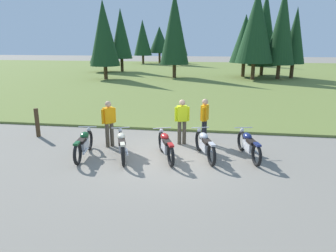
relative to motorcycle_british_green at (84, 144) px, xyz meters
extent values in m
plane|color=gray|center=(2.65, 0.35, -0.44)|extent=(140.00, 140.00, 0.00)
cube|color=olive|center=(2.65, 25.47, -0.39)|extent=(80.00, 44.00, 0.10)
cylinder|color=#47331E|center=(10.08, 22.84, 0.31)|extent=(0.36, 0.36, 1.49)
cone|color=#193D1E|center=(10.08, 22.84, 4.58)|extent=(2.75, 2.75, 7.04)
cylinder|color=#47331E|center=(-7.77, 41.74, 0.27)|extent=(0.36, 0.36, 1.42)
cone|color=#193D1E|center=(-7.77, 41.74, 3.76)|extent=(2.88, 2.88, 5.56)
cylinder|color=#47331E|center=(-6.41, 20.12, 0.26)|extent=(0.36, 0.36, 1.39)
cone|color=#193D1E|center=(-6.41, 20.12, 3.96)|extent=(2.84, 2.84, 6.02)
cylinder|color=#47331E|center=(-1.53, 39.34, 0.34)|extent=(0.36, 0.36, 1.56)
cone|color=#193D1E|center=(-1.53, 39.34, 3.36)|extent=(2.47, 2.47, 4.48)
cylinder|color=#47331E|center=(-0.06, 22.60, 0.28)|extent=(0.36, 0.36, 1.44)
cone|color=#193D1E|center=(-0.06, 22.60, 4.48)|extent=(2.88, 2.88, 6.95)
cylinder|color=#47331E|center=(7.61, 22.04, 0.40)|extent=(0.36, 0.36, 1.68)
cone|color=#193D1E|center=(7.61, 22.04, 4.54)|extent=(3.55, 3.55, 6.60)
cylinder|color=#47331E|center=(-7.23, 28.26, 0.38)|extent=(0.36, 0.36, 1.64)
cone|color=#193D1E|center=(-7.23, 28.26, 4.09)|extent=(2.58, 2.58, 5.78)
cylinder|color=#47331E|center=(9.13, 39.46, 0.33)|extent=(0.36, 0.36, 1.54)
cone|color=#193D1E|center=(9.13, 39.46, 3.49)|extent=(2.33, 2.33, 4.77)
cylinder|color=#47331E|center=(8.94, 26.12, 0.13)|extent=(0.36, 0.36, 1.13)
cone|color=#193D1E|center=(8.94, 26.12, 4.40)|extent=(3.11, 3.11, 7.41)
cylinder|color=#47331E|center=(6.88, 24.54, 0.34)|extent=(0.36, 0.36, 1.55)
cone|color=#193D1E|center=(6.88, 24.54, 3.48)|extent=(2.97, 2.97, 4.73)
cylinder|color=#47331E|center=(-9.05, 27.28, 0.13)|extent=(0.36, 0.36, 1.13)
cone|color=#193D1E|center=(-9.05, 27.28, 3.17)|extent=(3.54, 3.54, 4.96)
cylinder|color=#47331E|center=(-4.01, 45.37, 0.25)|extent=(0.36, 0.36, 1.38)
cone|color=#193D1E|center=(-4.01, 45.37, 3.02)|extent=(2.68, 2.68, 4.16)
cylinder|color=#47331E|center=(-5.50, 44.20, 0.43)|extent=(0.36, 0.36, 1.74)
cone|color=#193D1E|center=(-5.50, 44.20, 3.43)|extent=(3.50, 3.50, 4.27)
cylinder|color=#47331E|center=(11.56, 23.90, 0.32)|extent=(0.36, 0.36, 1.51)
cone|color=#193D1E|center=(11.56, 23.90, 3.75)|extent=(2.18, 2.18, 5.35)
torus|color=black|center=(-0.10, 0.68, -0.09)|extent=(0.20, 0.71, 0.70)
torus|color=black|center=(0.10, -0.71, -0.09)|extent=(0.20, 0.71, 0.70)
cube|color=silver|center=(0.00, -0.01, -0.04)|extent=(0.29, 0.66, 0.28)
ellipsoid|color=#144C23|center=(-0.03, 0.17, 0.24)|extent=(0.32, 0.51, 0.22)
cube|color=black|center=(0.03, -0.23, 0.18)|extent=(0.28, 0.51, 0.10)
cube|color=#144C23|center=(0.10, -0.71, 0.25)|extent=(0.18, 0.34, 0.06)
cylinder|color=silver|center=(-0.08, 0.58, 0.42)|extent=(0.62, 0.12, 0.03)
sphere|color=silver|center=(-0.10, 0.70, 0.29)|extent=(0.14, 0.14, 0.14)
cylinder|color=silver|center=(0.18, -0.29, -0.14)|extent=(0.15, 0.55, 0.07)
torus|color=black|center=(1.03, 0.74, -0.09)|extent=(0.33, 0.69, 0.70)
torus|color=black|center=(1.50, -0.58, -0.09)|extent=(0.33, 0.69, 0.70)
cube|color=silver|center=(1.27, 0.08, -0.04)|extent=(0.40, 0.67, 0.28)
ellipsoid|color=beige|center=(1.21, 0.25, 0.24)|extent=(0.41, 0.54, 0.22)
cube|color=black|center=(1.34, -0.13, 0.18)|extent=(0.37, 0.53, 0.10)
cube|color=beige|center=(1.50, -0.58, 0.25)|extent=(0.24, 0.35, 0.06)
cylinder|color=silver|center=(1.07, 0.64, 0.42)|extent=(0.59, 0.24, 0.03)
sphere|color=silver|center=(1.03, 0.76, 0.29)|extent=(0.14, 0.14, 0.14)
cylinder|color=silver|center=(1.50, -0.16, -0.14)|extent=(0.25, 0.54, 0.07)
torus|color=black|center=(2.43, 0.90, -0.09)|extent=(0.35, 0.69, 0.70)
torus|color=black|center=(2.95, -0.40, -0.09)|extent=(0.35, 0.69, 0.70)
cube|color=silver|center=(2.69, 0.25, -0.04)|extent=(0.42, 0.67, 0.28)
ellipsoid|color=#AD1919|center=(2.62, 0.42, 0.24)|extent=(0.42, 0.54, 0.22)
cube|color=black|center=(2.77, 0.05, 0.18)|extent=(0.38, 0.53, 0.10)
cube|color=#AD1919|center=(2.95, -0.40, 0.25)|extent=(0.25, 0.35, 0.06)
cylinder|color=silver|center=(2.47, 0.81, 0.42)|extent=(0.59, 0.26, 0.03)
sphere|color=silver|center=(2.43, 0.92, 0.29)|extent=(0.14, 0.14, 0.14)
cylinder|color=silver|center=(2.93, 0.02, -0.14)|extent=(0.27, 0.54, 0.07)
torus|color=black|center=(3.71, 1.16, -0.09)|extent=(0.32, 0.69, 0.70)
torus|color=black|center=(4.17, -0.16, -0.09)|extent=(0.32, 0.69, 0.70)
cube|color=silver|center=(3.94, 0.50, -0.04)|extent=(0.40, 0.67, 0.28)
ellipsoid|color=#B7B7BC|center=(3.88, 0.67, 0.24)|extent=(0.40, 0.54, 0.22)
cube|color=black|center=(4.01, 0.30, 0.18)|extent=(0.37, 0.53, 0.10)
cube|color=#B7B7BC|center=(4.17, -0.16, 0.25)|extent=(0.24, 0.35, 0.06)
cylinder|color=silver|center=(3.74, 1.07, 0.42)|extent=(0.60, 0.23, 0.03)
sphere|color=silver|center=(3.70, 1.18, 0.29)|extent=(0.14, 0.14, 0.14)
cylinder|color=silver|center=(4.17, 0.27, -0.14)|extent=(0.25, 0.54, 0.07)
torus|color=black|center=(5.17, 1.38, -0.09)|extent=(0.27, 0.70, 0.70)
torus|color=black|center=(5.52, 0.03, -0.09)|extent=(0.27, 0.70, 0.70)
cube|color=silver|center=(5.34, 0.71, -0.04)|extent=(0.36, 0.67, 0.28)
ellipsoid|color=navy|center=(5.30, 0.88, 0.24)|extent=(0.37, 0.53, 0.22)
cube|color=black|center=(5.40, 0.49, 0.18)|extent=(0.33, 0.52, 0.10)
cube|color=navy|center=(5.52, 0.03, 0.25)|extent=(0.22, 0.35, 0.06)
cylinder|color=silver|center=(5.19, 1.29, 0.42)|extent=(0.61, 0.19, 0.03)
sphere|color=silver|center=(5.16, 1.40, 0.29)|extent=(0.14, 0.14, 0.14)
cylinder|color=silver|center=(5.56, 0.45, -0.14)|extent=(0.21, 0.55, 0.07)
cylinder|color=black|center=(3.82, 1.98, 0.00)|extent=(0.14, 0.14, 0.88)
cylinder|color=black|center=(3.86, 2.15, 0.00)|extent=(0.14, 0.14, 0.88)
cube|color=orange|center=(3.84, 2.07, 0.72)|extent=(0.29, 0.40, 0.56)
sphere|color=tan|center=(3.84, 2.07, 1.12)|extent=(0.22, 0.22, 0.22)
cylinder|color=orange|center=(3.79, 1.84, 0.70)|extent=(0.09, 0.09, 0.52)
cylinder|color=orange|center=(3.90, 2.29, 0.70)|extent=(0.09, 0.09, 0.52)
cylinder|color=#4C4233|center=(0.57, 1.18, 0.00)|extent=(0.14, 0.14, 0.88)
cylinder|color=#4C4233|center=(0.44, 1.05, 0.00)|extent=(0.14, 0.14, 0.88)
cube|color=orange|center=(0.50, 1.11, 0.72)|extent=(0.41, 0.41, 0.56)
sphere|color=tan|center=(0.50, 1.11, 1.12)|extent=(0.22, 0.22, 0.22)
cylinder|color=orange|center=(0.67, 1.28, 0.70)|extent=(0.09, 0.09, 0.52)
cylinder|color=orange|center=(0.34, 0.95, 0.70)|extent=(0.09, 0.09, 0.52)
cylinder|color=#4C4233|center=(3.13, 1.82, 0.00)|extent=(0.14, 0.14, 0.88)
cylinder|color=#4C4233|center=(2.95, 1.77, 0.00)|extent=(0.14, 0.14, 0.88)
cube|color=#D8EA19|center=(3.04, 1.79, 0.72)|extent=(0.41, 0.31, 0.56)
sphere|color=tan|center=(3.04, 1.79, 1.12)|extent=(0.22, 0.22, 0.22)
cylinder|color=#D8EA19|center=(3.26, 1.86, 0.70)|extent=(0.09, 0.09, 0.52)
cylinder|color=#D8EA19|center=(2.82, 1.73, 0.70)|extent=(0.09, 0.09, 0.52)
cube|color=#47331E|center=(-2.73, 1.86, 0.13)|extent=(0.12, 0.12, 1.15)
camera|label=1|loc=(4.24, -9.27, 3.27)|focal=33.68mm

